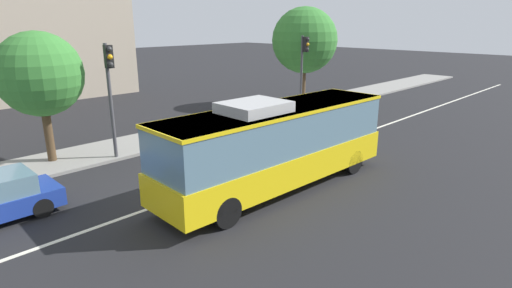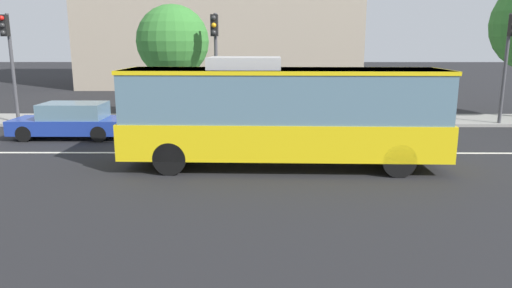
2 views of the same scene
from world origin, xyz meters
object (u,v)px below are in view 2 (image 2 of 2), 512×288
object	(u,v)px
transit_bus	(282,110)
traffic_light_mid_block	(509,50)
traffic_light_near_corner	(9,50)
street_tree_kerbside_left	(173,42)
traffic_light_far_corner	(215,50)
sedan_blue	(71,121)

from	to	relation	value
transit_bus	traffic_light_mid_block	xyz separation A→B (m)	(10.74, 7.35, 1.75)
transit_bus	traffic_light_near_corner	distance (m)	14.44
traffic_light_mid_block	street_tree_kerbside_left	bearing A→B (deg)	-96.25
traffic_light_mid_block	traffic_light_far_corner	distance (m)	13.48
sedan_blue	traffic_light_mid_block	world-z (taller)	traffic_light_mid_block
sedan_blue	traffic_light_near_corner	bearing A→B (deg)	-37.09
sedan_blue	traffic_light_mid_block	xyz separation A→B (m)	(19.29, 2.82, 2.84)
traffic_light_near_corner	transit_bus	bearing A→B (deg)	62.95
transit_bus	traffic_light_far_corner	world-z (taller)	traffic_light_far_corner
street_tree_kerbside_left	sedan_blue	bearing A→B (deg)	-128.96
traffic_light_mid_block	street_tree_kerbside_left	world-z (taller)	street_tree_kerbside_left
traffic_light_near_corner	street_tree_kerbside_left	xyz separation A→B (m)	(7.32, 1.59, 0.37)
sedan_blue	traffic_light_far_corner	distance (m)	7.02
sedan_blue	traffic_light_far_corner	size ratio (longest dim) A/B	0.87
transit_bus	street_tree_kerbside_left	distance (m)	10.47
sedan_blue	traffic_light_mid_block	distance (m)	19.70
transit_bus	traffic_light_near_corner	bearing A→B (deg)	150.71
transit_bus	traffic_light_mid_block	size ratio (longest dim) A/B	1.94
transit_bus	traffic_light_far_corner	size ratio (longest dim) A/B	1.94
traffic_light_far_corner	traffic_light_near_corner	bearing A→B (deg)	-86.26
traffic_light_mid_block	street_tree_kerbside_left	distance (m)	15.80
street_tree_kerbside_left	transit_bus	bearing A→B (deg)	-60.97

